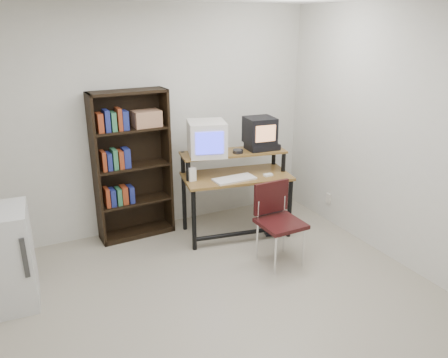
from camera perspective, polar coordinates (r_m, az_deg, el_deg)
name	(u,v)px	position (r m, az deg, el deg)	size (l,w,h in m)	color
floor	(229,314)	(3.98, 0.60, -17.18)	(4.00, 4.00, 0.01)	#A59D89
back_wall	(152,122)	(5.16, -9.45, 7.35)	(4.00, 0.01, 2.60)	beige
right_wall	(415,143)	(4.59, 23.65, 4.38)	(0.01, 4.00, 2.60)	beige
computer_desk	(236,178)	(5.05, 1.55, 0.12)	(1.30, 0.80, 0.98)	brown
crt_monitor	(207,138)	(4.91, -2.26, 5.32)	(0.50, 0.50, 0.39)	silver
vcr	(262,147)	(5.16, 4.99, 4.20)	(0.36, 0.26, 0.08)	black
crt_tv	(260,130)	(5.12, 4.70, 6.33)	(0.36, 0.36, 0.31)	black
cd_spindle	(238,152)	(4.99, 1.84, 3.55)	(0.12, 0.12, 0.05)	#26262B
keyboard	(234,180)	(4.86, 1.36, -0.08)	(0.47, 0.21, 0.04)	silver
mousepad	(268,176)	(5.03, 5.81, 0.36)	(0.22, 0.18, 0.01)	black
mouse	(268,175)	(5.01, 5.77, 0.49)	(0.10, 0.06, 0.03)	white
desk_speaker	(192,175)	(4.83, -4.24, 0.58)	(0.08, 0.07, 0.17)	silver
pc_tower	(270,212)	(5.35, 6.03, -4.35)	(0.20, 0.45, 0.42)	black
school_chair	(277,215)	(4.54, 6.96, -4.67)	(0.44, 0.44, 0.85)	black
bookshelf	(131,164)	(5.06, -11.99, 1.98)	(0.87, 0.32, 1.71)	black
mini_fridge	(0,259)	(4.31, -27.21, -9.33)	(0.56, 0.58, 0.91)	silver
wall_outlet	(328,198)	(5.66, 13.49, -2.45)	(0.02, 0.08, 0.12)	beige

